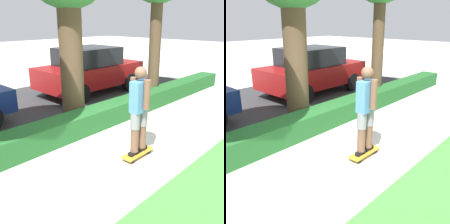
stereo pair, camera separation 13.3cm
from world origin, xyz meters
The scene contains 6 objects.
ground_plane centered at (0.00, 0.00, 0.00)m, with size 60.00×60.00×0.00m, color beige.
street_asphalt centered at (0.00, 4.20, 0.00)m, with size 13.73×5.00×0.01m.
hedge_row centered at (0.00, 1.60, 0.25)m, with size 13.73×0.60×0.49m.
skateboard centered at (-0.01, -0.10, 0.08)m, with size 0.75×0.24×0.10m.
skater_person centered at (-0.01, -0.10, 0.99)m, with size 0.50×0.43×1.67m.
parked_car_middle centered at (2.61, 4.19, 0.84)m, with size 3.86×1.91×1.64m.
Camera 2 is at (-3.76, -2.77, 2.53)m, focal length 42.00 mm.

